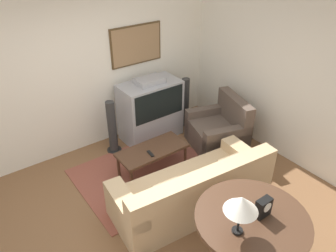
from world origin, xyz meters
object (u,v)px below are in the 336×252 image
armchair (219,131)px  speaker_tower_right (185,103)px  coffee_table (152,151)px  tv (151,110)px  couch (193,191)px  console_table (252,222)px  speaker_tower_left (112,128)px  table_lamp (241,205)px  mantel_clock (263,208)px

armchair → speaker_tower_right: 0.96m
coffee_table → tv: bearing=57.7°
armchair → speaker_tower_right: bearing=-163.7°
coffee_table → couch: bearing=-88.8°
console_table → tv: bearing=76.9°
armchair → speaker_tower_left: speaker_tower_left is taller
table_lamp → tv: bearing=72.4°
couch → armchair: armchair is taller
armchair → coffee_table: (-1.35, 0.07, 0.09)m
couch → console_table: 1.19m
coffee_table → table_lamp: bearing=-100.4°
armchair → speaker_tower_right: (0.01, 0.95, 0.15)m
armchair → mantel_clock: size_ratio=5.32×
tv → couch: (-0.54, -1.86, -0.26)m
console_table → table_lamp: bearing=-173.5°
table_lamp → speaker_tower_right: size_ratio=0.48×
armchair → table_lamp: size_ratio=2.50×
speaker_tower_right → tv: bearing=178.9°
armchair → console_table: size_ratio=0.95×
tv → table_lamp: size_ratio=2.56×
speaker_tower_left → speaker_tower_right: 1.57m
table_lamp → mantel_clock: table_lamp is taller
coffee_table → console_table: (-0.12, -2.05, 0.35)m
tv → coffee_table: tv is taller
couch → tv: bearing=-100.8°
mantel_clock → speaker_tower_right: mantel_clock is taller
coffee_table → mantel_clock: bearing=-90.5°
console_table → table_lamp: (-0.26, -0.03, 0.43)m
mantel_clock → speaker_tower_right: bearing=65.2°
tv → speaker_tower_left: (-0.79, -0.01, -0.10)m
couch → table_lamp: 1.48m
tv → mantel_clock: size_ratio=5.43×
armchair → coffee_table: armchair is taller
table_lamp → speaker_tower_right: (1.73, 2.96, -0.73)m
armchair → speaker_tower_left: (-1.57, 0.95, 0.15)m
armchair → mantel_clock: (-1.37, -2.01, 0.62)m
coffee_table → mantel_clock: size_ratio=5.11×
speaker_tower_left → coffee_table: bearing=-75.8°
mantel_clock → speaker_tower_right: size_ratio=0.22×
mantel_clock → armchair: bearing=55.8°
console_table → speaker_tower_left: 2.95m
speaker_tower_left → console_table: bearing=-88.0°
console_table → mantel_clock: mantel_clock is taller
couch → table_lamp: size_ratio=4.95×
armchair → coffee_table: 1.35m
speaker_tower_left → tv: bearing=1.1°
coffee_table → mantel_clock: (-0.02, -2.08, 0.53)m
tv → table_lamp: bearing=-107.6°
mantel_clock → speaker_tower_right: 3.30m
couch → speaker_tower_left: speaker_tower_left is taller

